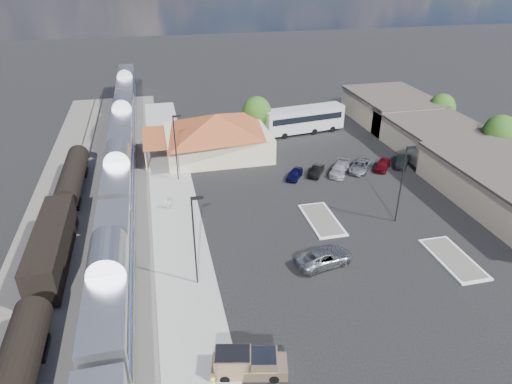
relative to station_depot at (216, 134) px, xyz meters
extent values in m
plane|color=black|center=(4.56, -24.00, -3.13)|extent=(280.00, 280.00, 0.00)
cube|color=#4C4944|center=(-16.44, -16.00, -3.07)|extent=(16.00, 100.00, 0.12)
cube|color=gray|center=(-7.44, -18.00, -3.04)|extent=(5.50, 92.00, 0.18)
cube|color=silver|center=(-13.44, -32.06, -0.08)|extent=(3.00, 20.00, 5.00)
cube|color=black|center=(-13.44, -32.06, -2.83)|extent=(2.20, 16.00, 0.60)
cube|color=silver|center=(-13.44, -11.06, -0.08)|extent=(3.00, 20.00, 5.00)
cube|color=black|center=(-13.44, -11.06, -2.83)|extent=(2.20, 16.00, 0.60)
cube|color=silver|center=(-13.44, 9.94, -0.08)|extent=(3.00, 20.00, 5.00)
cube|color=black|center=(-13.44, 9.94, -2.83)|extent=(2.20, 16.00, 0.60)
cube|color=silver|center=(-13.44, 30.94, -0.08)|extent=(3.00, 20.00, 5.00)
cube|color=black|center=(-13.44, 30.94, -2.83)|extent=(2.20, 16.00, 0.60)
cylinder|color=black|center=(-19.44, -39.90, -1.03)|extent=(2.80, 14.00, 2.80)
cube|color=black|center=(-19.44, -23.90, -0.93)|extent=(2.80, 14.00, 3.60)
cube|color=black|center=(-19.44, -23.90, -2.83)|extent=(2.20, 12.00, 0.60)
cylinder|color=black|center=(-19.44, -7.90, -1.03)|extent=(2.80, 14.00, 2.80)
cube|color=black|center=(-19.44, -7.90, -2.83)|extent=(2.20, 12.00, 0.60)
cube|color=tan|center=(0.06, 0.00, -1.33)|extent=(15.00, 12.00, 3.60)
pyramid|color=brown|center=(0.06, 0.00, 1.77)|extent=(15.30, 12.24, 2.60)
cube|color=brown|center=(-9.04, 0.00, 0.17)|extent=(3.20, 9.60, 0.25)
cube|color=#C6B28C|center=(32.56, -6.00, -1.13)|extent=(12.00, 18.00, 4.00)
cube|color=#3F3833|center=(32.56, -6.00, 1.02)|extent=(12.40, 18.40, 0.30)
cube|color=#C6B28C|center=(32.56, 8.00, -0.88)|extent=(12.00, 16.00, 4.50)
cube|color=#3F3833|center=(32.56, 8.00, 1.52)|extent=(12.40, 16.40, 0.30)
cube|color=silver|center=(8.56, -22.00, -3.06)|extent=(3.30, 7.50, 0.15)
cube|color=#4C4944|center=(8.56, -22.00, -2.97)|extent=(2.70, 6.90, 0.10)
cube|color=silver|center=(18.56, -32.00, -3.06)|extent=(3.30, 7.50, 0.15)
cube|color=#4C4944|center=(18.56, -32.00, -2.97)|extent=(2.70, 6.90, 0.10)
cylinder|color=black|center=(-6.44, -30.00, 1.37)|extent=(0.16, 0.16, 9.00)
cube|color=black|center=(-5.94, -30.00, 5.72)|extent=(1.00, 0.25, 0.22)
cylinder|color=black|center=(-6.44, -8.00, 1.37)|extent=(0.16, 0.16, 9.00)
cube|color=black|center=(-5.94, -8.00, 5.72)|extent=(1.00, 0.25, 0.22)
cylinder|color=black|center=(16.56, -24.00, 1.37)|extent=(0.16, 0.16, 9.00)
cube|color=black|center=(17.06, -24.00, 5.72)|extent=(1.00, 0.25, 0.22)
cylinder|color=#382314|center=(38.56, -12.00, -1.70)|extent=(0.30, 0.30, 2.86)
ellipsoid|color=#214B15|center=(38.56, -12.00, 1.09)|extent=(4.94, 4.94, 5.46)
cylinder|color=#382314|center=(38.56, 2.00, -1.86)|extent=(0.30, 0.30, 2.55)
ellipsoid|color=#214B15|center=(38.56, 2.00, 0.64)|extent=(4.41, 4.41, 4.87)
cylinder|color=#382314|center=(7.56, 6.00, -1.77)|extent=(0.30, 0.30, 2.73)
ellipsoid|color=#214B15|center=(7.56, 6.00, 0.90)|extent=(4.71, 4.71, 5.21)
cube|color=#9C8060|center=(-3.94, -40.77, -2.59)|extent=(5.67, 3.08, 0.88)
cube|color=#9C8060|center=(-3.94, -40.77, -1.91)|extent=(2.40, 2.26, 0.93)
cube|color=#9C8060|center=(-3.94, -40.77, -1.81)|extent=(2.92, 2.38, 1.07)
cylinder|color=black|center=(-2.45, -42.01, -2.78)|extent=(0.75, 0.42, 0.70)
cylinder|color=black|center=(-2.07, -40.29, -2.78)|extent=(0.75, 0.42, 0.70)
cylinder|color=black|center=(-5.81, -41.25, -2.78)|extent=(0.75, 0.42, 0.70)
cylinder|color=black|center=(-5.42, -39.54, -2.78)|extent=(0.75, 0.42, 0.70)
imported|color=#999CA0|center=(5.87, -29.81, -2.33)|extent=(6.14, 3.73, 1.59)
cube|color=white|center=(15.47, 5.56, -0.68)|extent=(13.94, 4.90, 3.87)
cube|color=black|center=(15.47, 5.56, -0.22)|extent=(12.87, 4.79, 1.02)
cylinder|color=black|center=(20.39, 4.93, -2.62)|extent=(1.06, 0.49, 1.02)
cylinder|color=black|center=(20.01, 7.57, -2.62)|extent=(1.06, 0.49, 1.02)
cylinder|color=black|center=(11.61, 3.65, -2.62)|extent=(1.06, 0.49, 1.02)
cylinder|color=black|center=(11.22, 6.28, -2.62)|extent=(1.06, 0.49, 1.02)
imported|color=white|center=(-8.16, -15.75, -2.12)|extent=(0.84, 0.96, 1.66)
imported|color=#0C0C40|center=(8.81, -10.86, -2.49)|extent=(3.36, 3.94, 1.28)
imported|color=black|center=(12.01, -10.56, -2.49)|extent=(3.26, 3.99, 1.28)
imported|color=silver|center=(15.21, -10.86, -2.39)|extent=(4.59, 5.37, 1.48)
imported|color=gray|center=(18.41, -10.56, -2.43)|extent=(5.04, 5.37, 1.41)
imported|color=maroon|center=(21.61, -10.86, -2.42)|extent=(3.95, 4.27, 1.42)
imported|color=black|center=(24.81, -10.56, -2.42)|extent=(3.79, 4.36, 1.42)
camera|label=1|loc=(-8.72, -63.33, 23.57)|focal=32.00mm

